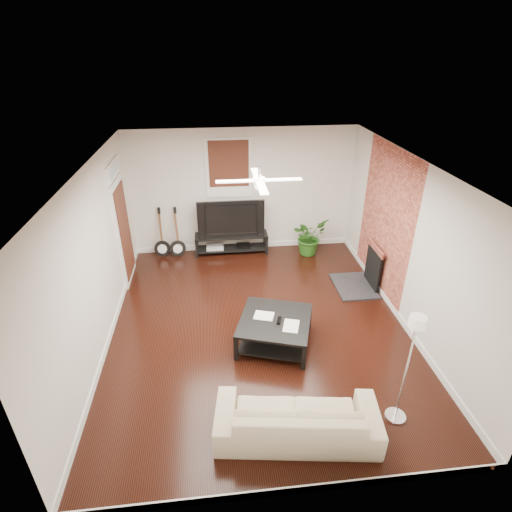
{
  "coord_description": "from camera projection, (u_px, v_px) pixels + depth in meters",
  "views": [
    {
      "loc": [
        -0.67,
        -5.57,
        4.37
      ],
      "look_at": [
        0.0,
        0.4,
        1.15
      ],
      "focal_mm": 28.18,
      "sensor_mm": 36.0,
      "label": 1
    }
  ],
  "objects": [
    {
      "name": "ceiling_fan",
      "position": [
        259.0,
        180.0,
        5.78
      ],
      "size": [
        1.24,
        1.24,
        0.32
      ],
      "primitive_type": null,
      "color": "white",
      "rests_on": "ceiling"
    },
    {
      "name": "guitar_right",
      "position": [
        176.0,
        234.0,
        8.97
      ],
      "size": [
        0.4,
        0.31,
        1.15
      ],
      "primitive_type": null,
      "rotation": [
        0.0,
        0.0,
        0.18
      ],
      "color": "black",
      "rests_on": "floor"
    },
    {
      "name": "room",
      "position": [
        259.0,
        254.0,
        6.35
      ],
      "size": [
        5.01,
        6.01,
        2.81
      ],
      "color": "black",
      "rests_on": "ground"
    },
    {
      "name": "fireplace",
      "position": [
        364.0,
        267.0,
        7.89
      ],
      "size": [
        0.8,
        1.1,
        0.92
      ],
      "primitive_type": "cube",
      "color": "black",
      "rests_on": "floor"
    },
    {
      "name": "guitar_left",
      "position": [
        161.0,
        234.0,
        8.96
      ],
      "size": [
        0.38,
        0.28,
        1.15
      ],
      "primitive_type": null,
      "rotation": [
        0.0,
        0.0,
        0.08
      ],
      "color": "black",
      "rests_on": "floor"
    },
    {
      "name": "potted_plant",
      "position": [
        309.0,
        236.0,
        9.18
      ],
      "size": [
        1.02,
        0.99,
        0.86
      ],
      "primitive_type": "imported",
      "rotation": [
        0.0,
        0.0,
        0.61
      ],
      "color": "#265E1B",
      "rests_on": "floor"
    },
    {
      "name": "window_back",
      "position": [
        229.0,
        168.0,
        8.66
      ],
      "size": [
        1.0,
        0.06,
        1.3
      ],
      "primitive_type": "cube",
      "color": "#37180F",
      "rests_on": "wall_back"
    },
    {
      "name": "sofa",
      "position": [
        297.0,
        417.0,
        4.93
      ],
      "size": [
        2.1,
        1.05,
        0.59
      ],
      "primitive_type": "imported",
      "rotation": [
        0.0,
        0.0,
        3.0
      ],
      "color": "#BFA68F",
      "rests_on": "floor"
    },
    {
      "name": "coffee_table",
      "position": [
        275.0,
        331.0,
        6.5
      ],
      "size": [
        1.39,
        1.39,
        0.46
      ],
      "primitive_type": "cube",
      "rotation": [
        0.0,
        0.0,
        -0.31
      ],
      "color": "black",
      "rests_on": "floor"
    },
    {
      "name": "tv_stand",
      "position": [
        232.0,
        243.0,
        9.31
      ],
      "size": [
        1.66,
        0.44,
        0.46
      ],
      "primitive_type": "cube",
      "color": "black",
      "rests_on": "floor"
    },
    {
      "name": "tv",
      "position": [
        231.0,
        217.0,
        9.01
      ],
      "size": [
        1.48,
        0.19,
        0.85
      ],
      "primitive_type": "imported",
      "color": "black",
      "rests_on": "tv_stand"
    },
    {
      "name": "floor_lamp",
      "position": [
        406.0,
        370.0,
        4.9
      ],
      "size": [
        0.3,
        0.3,
        1.64
      ],
      "primitive_type": null,
      "rotation": [
        0.0,
        0.0,
        -0.14
      ],
      "color": "white",
      "rests_on": "floor"
    },
    {
      "name": "brick_accent",
      "position": [
        385.0,
        222.0,
        7.47
      ],
      "size": [
        0.02,
        2.2,
        2.8
      ],
      "primitive_type": "cube",
      "color": "brown",
      "rests_on": "floor"
    },
    {
      "name": "door_left",
      "position": [
        122.0,
        222.0,
        7.84
      ],
      "size": [
        0.08,
        1.0,
        2.5
      ],
      "primitive_type": "cube",
      "color": "white",
      "rests_on": "wall_left"
    }
  ]
}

